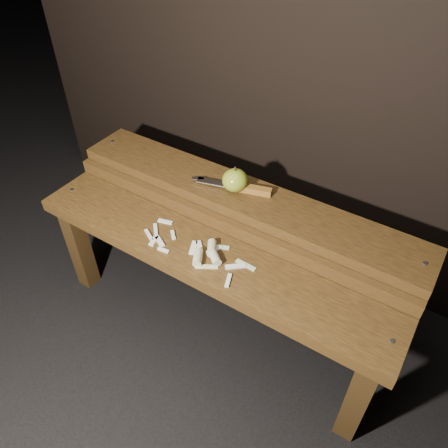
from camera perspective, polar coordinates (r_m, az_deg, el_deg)
The scene contains 6 objects.
ground at distance 1.65m, azimuth -1.16°, elevation -12.92°, with size 60.00×60.00×0.00m, color black.
bench_front_tier at distance 1.34m, azimuth -2.83°, elevation -6.00°, with size 1.20×0.20×0.42m.
bench_rear_tier at distance 1.43m, azimuth 2.29°, elevation 1.31°, with size 1.20×0.21×0.50m.
apple at distance 1.37m, azimuth 1.44°, elevation 5.74°, with size 0.08×0.08×0.09m.
knife at distance 1.38m, azimuth 2.65°, elevation 4.72°, with size 0.26×0.09×0.02m.
apple_scraps at distance 1.28m, azimuth -2.81°, elevation -3.68°, with size 0.37×0.14×0.03m.
Camera 1 is at (0.54, -0.78, 1.35)m, focal length 35.00 mm.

